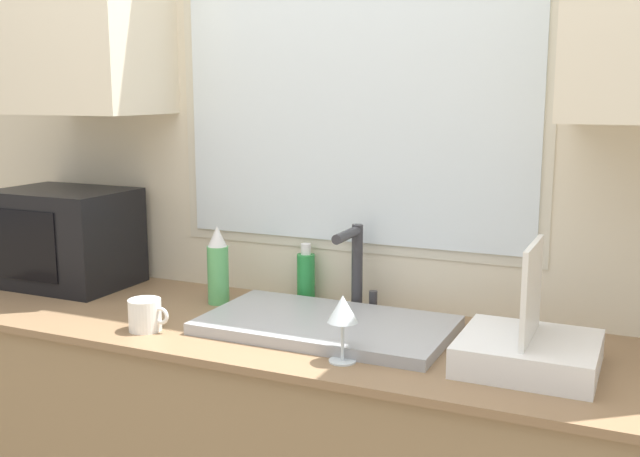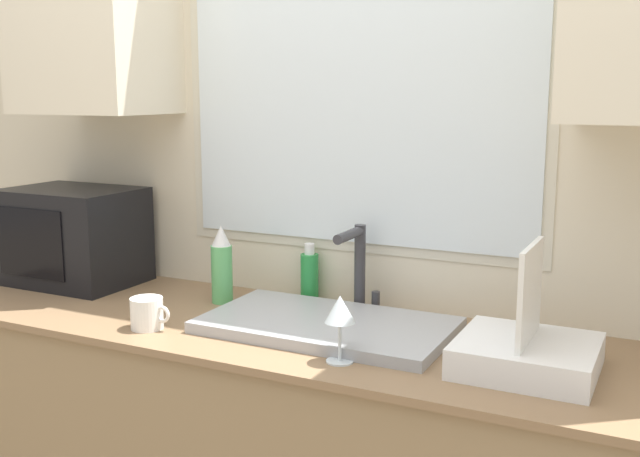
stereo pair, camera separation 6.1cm
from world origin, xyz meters
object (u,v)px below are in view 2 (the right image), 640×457
object	(u,v)px
wine_glass	(340,312)
soap_bottle	(310,276)
faucet	(358,262)
microwave	(73,236)
spray_bottle	(222,266)
mug_near_sink	(147,313)
dish_rack	(527,350)

from	to	relation	value
wine_glass	soap_bottle	bearing A→B (deg)	124.73
faucet	wine_glass	world-z (taller)	faucet
microwave	soap_bottle	xyz separation A→B (m)	(0.79, 0.14, -0.08)
microwave	soap_bottle	world-z (taller)	microwave
wine_glass	spray_bottle	bearing A→B (deg)	150.23
faucet	spray_bottle	distance (m)	0.41
faucet	mug_near_sink	distance (m)	0.59
dish_rack	mug_near_sink	world-z (taller)	dish_rack
faucet	mug_near_sink	xyz separation A→B (m)	(-0.44, -0.39, -0.10)
spray_bottle	faucet	bearing A→B (deg)	12.38
microwave	mug_near_sink	size ratio (longest dim) A/B	3.55
spray_bottle	soap_bottle	size ratio (longest dim) A/B	1.33
wine_glass	faucet	bearing A→B (deg)	107.50
mug_near_sink	soap_bottle	bearing A→B (deg)	58.81
faucet	soap_bottle	bearing A→B (deg)	165.64
spray_bottle	wine_glass	bearing A→B (deg)	-29.77
faucet	soap_bottle	size ratio (longest dim) A/B	1.43
soap_bottle	mug_near_sink	bearing A→B (deg)	-121.19
dish_rack	microwave	bearing A→B (deg)	174.23
spray_bottle	soap_bottle	bearing A→B (deg)	30.90
mug_near_sink	microwave	bearing A→B (deg)	151.63
spray_bottle	mug_near_sink	world-z (taller)	spray_bottle
dish_rack	mug_near_sink	bearing A→B (deg)	-171.96
dish_rack	soap_bottle	bearing A→B (deg)	157.07
dish_rack	spray_bottle	world-z (taller)	dish_rack
dish_rack	mug_near_sink	size ratio (longest dim) A/B	2.59
faucet	microwave	xyz separation A→B (m)	(-0.97, -0.10, 0.01)
soap_bottle	dish_rack	bearing A→B (deg)	-22.93
microwave	wine_glass	xyz separation A→B (m)	(1.09, -0.29, -0.03)
microwave	wine_glass	bearing A→B (deg)	-14.76
dish_rack	wine_glass	xyz separation A→B (m)	(-0.40, -0.14, 0.07)
spray_bottle	microwave	bearing A→B (deg)	-178.84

